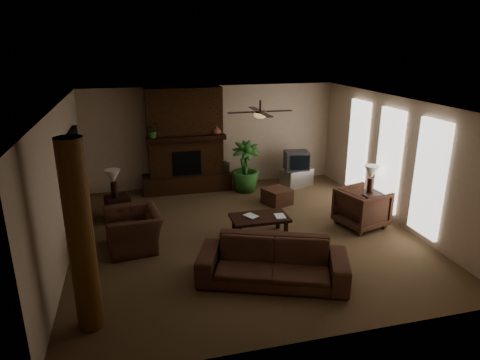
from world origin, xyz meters
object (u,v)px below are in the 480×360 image
object	(u,v)px
coffee_table	(260,219)
tv_stand	(297,177)
side_table_right	(369,203)
log_column	(81,238)
lamp_right	(371,174)
side_table_left	(118,208)
ottoman	(277,196)
floor_vase	(223,172)
sofa	(273,255)
armchair_right	(362,206)
armchair_left	(133,224)
lamp_left	(113,178)
floor_plant	(245,178)

from	to	relation	value
coffee_table	tv_stand	bearing A→B (deg)	55.43
tv_stand	side_table_right	size ratio (longest dim) A/B	1.55
log_column	lamp_right	xyz separation A→B (m)	(6.10, 2.77, -0.40)
coffee_table	lamp_right	distance (m)	2.96
side_table_right	side_table_left	bearing A→B (deg)	168.55
ottoman	floor_vase	world-z (taller)	floor_vase
log_column	side_table_left	size ratio (longest dim) A/B	5.09
sofa	armchair_right	bearing A→B (deg)	53.87
log_column	armchair_left	xyz separation A→B (m)	(0.67, 2.39, -0.89)
lamp_right	side_table_left	bearing A→B (deg)	168.71
side_table_left	coffee_table	bearing A→B (deg)	-29.22
floor_vase	armchair_left	bearing A→B (deg)	-128.41
armchair_left	floor_vase	world-z (taller)	armchair_left
log_column	armchair_right	world-z (taller)	log_column
log_column	tv_stand	size ratio (longest dim) A/B	3.29
armchair_left	lamp_left	world-z (taller)	lamp_left
sofa	floor_plant	xyz separation A→B (m)	(0.75, 4.58, -0.11)
armchair_left	tv_stand	bearing A→B (deg)	113.95
floor_vase	lamp_right	xyz separation A→B (m)	(2.93, -2.78, 0.57)
log_column	tv_stand	distance (m)	7.42
lamp_right	log_column	bearing A→B (deg)	-155.59
floor_plant	ottoman	bearing A→B (deg)	-65.35
lamp_right	sofa	bearing A→B (deg)	-144.42
log_column	ottoman	size ratio (longest dim) A/B	4.67
sofa	tv_stand	size ratio (longest dim) A/B	2.96
armchair_right	side_table_left	xyz separation A→B (m)	(-5.25, 1.74, -0.20)
floor_plant	lamp_right	xyz separation A→B (m)	(2.42, -2.31, 0.62)
ottoman	armchair_left	bearing A→B (deg)	-156.42
coffee_table	side_table_right	distance (m)	2.89
lamp_right	armchair_right	bearing A→B (deg)	-131.54
log_column	floor_vase	size ratio (longest dim) A/B	3.64
armchair_right	coffee_table	size ratio (longest dim) A/B	0.80
floor_vase	floor_plant	size ratio (longest dim) A/B	0.56
log_column	floor_plant	distance (m)	6.36
sofa	side_table_left	distance (m)	4.30
log_column	floor_vase	xyz separation A→B (m)	(3.17, 5.55, -0.97)
armchair_left	floor_plant	bearing A→B (deg)	124.49
side_table_right	lamp_right	size ratio (longest dim) A/B	0.85
lamp_left	armchair_left	bearing A→B (deg)	-76.15
floor_plant	side_table_left	xyz separation A→B (m)	(-3.35, -1.16, -0.11)
floor_vase	side_table_right	distance (m)	4.05
coffee_table	lamp_left	distance (m)	3.44
tv_stand	lamp_right	size ratio (longest dim) A/B	1.31
side_table_left	side_table_right	bearing A→B (deg)	-11.45
armchair_left	side_table_left	world-z (taller)	armchair_left
coffee_table	floor_plant	xyz separation A→B (m)	(0.44, 2.79, 0.01)
log_column	floor_plant	bearing A→B (deg)	54.06
lamp_left	side_table_right	distance (m)	5.98
sofa	side_table_left	bearing A→B (deg)	148.81
floor_plant	side_table_left	world-z (taller)	floor_plant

